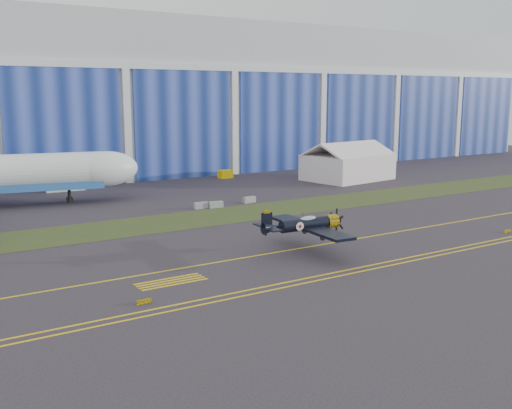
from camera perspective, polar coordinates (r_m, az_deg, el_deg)
ground at (r=66.76m, az=3.16°, el=-3.03°), size 260.00×260.00×0.00m
grass_median at (r=78.29m, az=-2.82°, el=-1.01°), size 260.00×10.00×0.02m
hangar at (r=130.15m, az=-15.79°, el=9.77°), size 220.00×45.70×30.00m
taxiway_centreline at (r=62.89m, az=5.81°, el=-3.90°), size 200.00×0.20×0.02m
edge_line_near at (r=56.02m, az=11.87°, el=-5.86°), size 80.00×0.20×0.02m
edge_line_far at (r=56.71m, az=11.16°, el=-5.64°), size 80.00×0.20×0.02m
hold_short_ladder at (r=51.26m, az=-8.09°, el=-7.28°), size 6.00×2.40×0.02m
guard_board_left at (r=46.32m, az=-10.63°, el=-9.08°), size 1.20×0.15×0.35m
guard_board_right at (r=74.06m, az=22.80°, el=-2.36°), size 1.20×0.15×0.35m
warbird at (r=59.40m, az=4.67°, el=-1.89°), size 11.10×13.03×3.64m
tent at (r=112.10m, az=8.74°, el=4.15°), size 16.61×13.17×7.06m
shipping_container at (r=103.12m, az=-17.81°, el=2.01°), size 6.28×2.75×2.68m
tug at (r=113.38m, az=-2.94°, el=2.91°), size 2.64×1.73×1.50m
gse_box at (r=136.07m, az=11.71°, el=4.04°), size 3.43×2.34×1.88m
barrier_a at (r=83.01m, az=-5.27°, el=-0.09°), size 2.01×0.64×0.90m
barrier_b at (r=83.41m, az=-3.83°, el=-0.01°), size 2.06×0.86×0.90m
barrier_c at (r=87.15m, az=-0.64°, el=0.46°), size 2.05×0.79×0.90m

